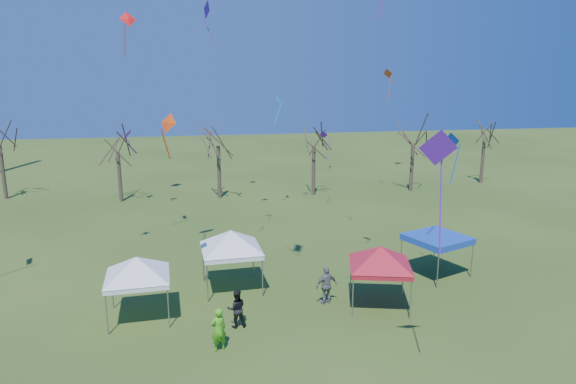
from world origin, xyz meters
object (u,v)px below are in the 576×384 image
(tree_4, at_px, (414,126))
(tree_5, at_px, (486,125))
(tent_blue, at_px, (437,239))
(tree_1, at_px, (116,134))
(tree_3, at_px, (314,127))
(tent_white_mid, at_px, (231,234))
(person_dark, at_px, (237,309))
(person_green, at_px, (219,329))
(tent_white_west, at_px, (136,261))
(tree_2, at_px, (218,126))
(person_grey, at_px, (327,285))
(tent_red, at_px, (381,250))

(tree_4, xyz_separation_m, tree_5, (8.37, 2.06, -0.33))
(tent_blue, bearing_deg, tree_1, 133.83)
(tree_1, relative_size, tree_4, 0.96)
(tree_3, distance_m, tent_white_mid, 21.38)
(tent_white_mid, xyz_separation_m, person_dark, (-0.09, -4.14, -2.05))
(tent_white_mid, distance_m, person_green, 6.35)
(tree_3, relative_size, tent_white_west, 2.06)
(tree_4, height_order, tent_blue, tree_4)
(person_green, xyz_separation_m, person_dark, (0.86, 1.81, -0.04))
(tree_1, height_order, tent_white_mid, tree_1)
(tree_4, relative_size, person_green, 4.38)
(tree_2, height_order, person_green, tree_2)
(tree_1, xyz_separation_m, tent_blue, (19.22, -20.02, -3.74))
(person_green, relative_size, person_dark, 1.05)
(tree_1, bearing_deg, tent_blue, -46.17)
(person_dark, bearing_deg, tent_blue, -162.81)
(tree_5, relative_size, tent_white_west, 1.95)
(person_green, bearing_deg, tent_blue, -176.21)
(tree_1, relative_size, person_green, 4.19)
(person_grey, xyz_separation_m, person_dark, (-4.42, -1.52, -0.08))
(tree_2, relative_size, person_grey, 4.34)
(tent_blue, bearing_deg, tree_2, 118.71)
(tent_red, distance_m, person_green, 8.36)
(person_green, height_order, person_dark, person_green)
(tree_4, distance_m, tent_blue, 20.95)
(tree_2, height_order, tent_blue, tree_2)
(tree_4, xyz_separation_m, tent_white_mid, (-18.04, -19.22, -3.15))
(tree_2, bearing_deg, tree_4, -1.22)
(tree_4, distance_m, tent_white_mid, 26.55)
(person_grey, distance_m, person_dark, 4.68)
(tree_3, height_order, tent_white_mid, tree_3)
(tree_4, xyz_separation_m, tent_blue, (-6.90, -19.37, -4.01))
(tree_3, xyz_separation_m, person_grey, (-4.38, -21.89, -5.14))
(tent_red, relative_size, person_dark, 2.20)
(tree_5, distance_m, tent_white_west, 39.01)
(tree_3, xyz_separation_m, person_dark, (-8.81, -23.40, -5.22))
(tree_1, distance_m, tree_2, 8.42)
(tree_4, xyz_separation_m, tent_white_west, (-22.39, -21.76, -3.33))
(tent_white_west, distance_m, person_green, 5.15)
(person_dark, bearing_deg, tent_white_west, -23.04)
(tree_5, bearing_deg, person_green, -135.13)
(tree_3, xyz_separation_m, tent_white_mid, (-8.72, -19.26, -3.17))
(tree_5, xyz_separation_m, person_green, (-27.36, -27.23, -4.83))
(tree_5, relative_size, person_dark, 4.35)
(tent_white_mid, bearing_deg, person_grey, -31.20)
(tree_5, distance_m, tent_blue, 26.58)
(tree_5, bearing_deg, tree_3, -173.48)
(tree_1, relative_size, tree_2, 0.92)
(tent_white_west, bearing_deg, tree_3, 59.07)
(tent_white_mid, distance_m, person_grey, 5.44)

